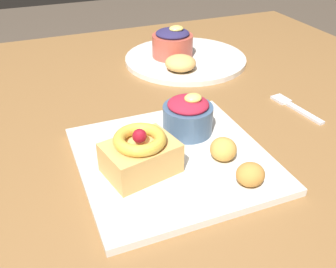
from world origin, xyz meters
The scene contains 10 objects.
dining_table centered at (0.00, 0.00, 0.65)m, with size 1.43×1.04×0.73m.
front_plate centered at (0.05, -0.16, 0.74)m, with size 0.28×0.28×0.01m, color silver.
cake_slice centered at (-0.01, -0.18, 0.77)m, with size 0.11×0.09×0.07m.
berry_ramekin centered at (0.10, -0.11, 0.77)m, with size 0.08×0.08×0.07m.
fritter_front centered at (0.12, -0.26, 0.76)m, with size 0.04×0.04×0.03m, color #BC7F38.
fritter_middle centered at (0.11, -0.20, 0.76)m, with size 0.04×0.04×0.04m, color gold.
back_plate centered at (0.23, 0.21, 0.74)m, with size 0.30×0.30×0.01m, color silver.
back_ramekin centered at (0.21, 0.22, 0.78)m, with size 0.10×0.10×0.08m.
back_pastry centered at (0.19, 0.14, 0.76)m, with size 0.07×0.07×0.03m, color tan.
fork centered at (0.33, -0.09, 0.73)m, with size 0.03×0.13×0.00m.
Camera 1 is at (-0.14, -0.60, 1.08)m, focal length 40.67 mm.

